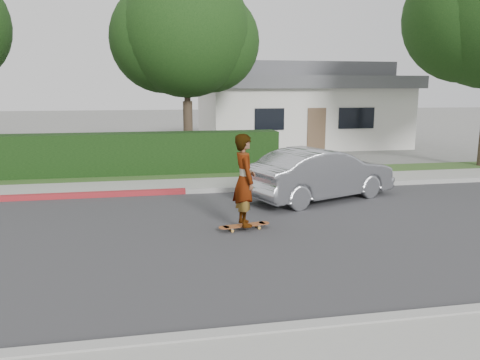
{
  "coord_description": "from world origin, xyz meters",
  "views": [
    {
      "loc": [
        0.09,
        -9.14,
        2.98
      ],
      "look_at": [
        1.98,
        0.81,
        1.0
      ],
      "focal_mm": 35.0,
      "sensor_mm": 36.0,
      "label": 1
    }
  ],
  "objects": [
    {
      "name": "ground",
      "position": [
        0.0,
        0.0,
        0.0
      ],
      "size": [
        120.0,
        120.0,
        0.0
      ],
      "primitive_type": "plane",
      "color": "slate",
      "rests_on": "ground"
    },
    {
      "name": "house",
      "position": [
        8.0,
        16.0,
        2.1
      ],
      "size": [
        10.6,
        8.6,
        4.3
      ],
      "color": "beige",
      "rests_on": "ground"
    },
    {
      "name": "planting_strip",
      "position": [
        0.0,
        6.6,
        0.05
      ],
      "size": [
        60.0,
        1.6,
        0.1
      ],
      "primitive_type": "cube",
      "color": "#2D4C1E",
      "rests_on": "ground"
    },
    {
      "name": "car_silver",
      "position": [
        4.59,
        2.73,
        0.71
      ],
      "size": [
        4.53,
        2.98,
        1.41
      ],
      "primitive_type": "imported",
      "rotation": [
        0.0,
        0.0,
        1.95
      ],
      "color": "#A4A6AB",
      "rests_on": "ground"
    },
    {
      "name": "curb_far",
      "position": [
        0.0,
        4.1,
        0.07
      ],
      "size": [
        60.0,
        0.2,
        0.15
      ],
      "primitive_type": "cube",
      "color": "#9E9E99",
      "rests_on": "ground"
    },
    {
      "name": "road",
      "position": [
        0.0,
        0.0,
        0.01
      ],
      "size": [
        60.0,
        8.0,
        0.01
      ],
      "primitive_type": "cube",
      "color": "#2D2D30",
      "rests_on": "ground"
    },
    {
      "name": "sidewalk_far",
      "position": [
        0.0,
        5.0,
        0.06
      ],
      "size": [
        60.0,
        1.6,
        0.12
      ],
      "primitive_type": "cube",
      "color": "gray",
      "rests_on": "ground"
    },
    {
      "name": "skateboard",
      "position": [
        1.98,
        0.31,
        0.1
      ],
      "size": [
        1.17,
        0.44,
        0.11
      ],
      "rotation": [
        0.0,
        0.0,
        0.19
      ],
      "color": "gold",
      "rests_on": "ground"
    },
    {
      "name": "hedge",
      "position": [
        -3.0,
        7.2,
        0.75
      ],
      "size": [
        15.0,
        1.0,
        1.5
      ],
      "primitive_type": "cube",
      "color": "black",
      "rests_on": "ground"
    },
    {
      "name": "skateboarder",
      "position": [
        1.98,
        0.31,
        1.09
      ],
      "size": [
        0.53,
        0.75,
        1.95
      ],
      "primitive_type": "imported",
      "rotation": [
        0.0,
        0.0,
        1.66
      ],
      "color": "white",
      "rests_on": "skateboard"
    },
    {
      "name": "curb_near",
      "position": [
        0.0,
        -4.1,
        0.07
      ],
      "size": [
        60.0,
        0.2,
        0.15
      ],
      "primitive_type": "cube",
      "color": "#9E9E99",
      "rests_on": "ground"
    },
    {
      "name": "tree_center",
      "position": [
        1.49,
        9.19,
        4.9
      ],
      "size": [
        5.66,
        4.84,
        7.44
      ],
      "color": "#33261C",
      "rests_on": "ground"
    }
  ]
}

